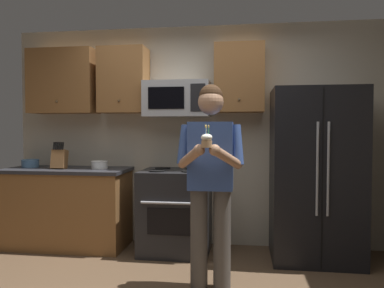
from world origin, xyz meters
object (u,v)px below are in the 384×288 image
object	(u,v)px
refrigerator	(315,175)
person	(210,174)
oven_range	(176,211)
knife_block	(59,159)
cupcake	(207,140)
microwave	(177,99)
bowl_small_colored	(30,163)
bowl_large_white	(99,165)

from	to	relation	value
refrigerator	person	xyz separation A→B (m)	(-1.03, -0.87, 0.10)
refrigerator	oven_range	bearing A→B (deg)	178.50
knife_block	cupcake	bearing A→B (deg)	-33.39
person	cupcake	distance (m)	0.44
cupcake	microwave	bearing A→B (deg)	109.17
knife_block	bowl_small_colored	world-z (taller)	knife_block
oven_range	microwave	bearing A→B (deg)	89.98
bowl_large_white	bowl_small_colored	size ratio (longest dim) A/B	0.94
microwave	knife_block	world-z (taller)	microwave
oven_range	knife_block	world-z (taller)	knife_block
knife_block	bowl_small_colored	size ratio (longest dim) A/B	1.55
bowl_small_colored	bowl_large_white	bearing A→B (deg)	-0.71
oven_range	refrigerator	world-z (taller)	refrigerator
microwave	cupcake	xyz separation A→B (m)	(0.47, -1.36, -0.43)
microwave	bowl_small_colored	size ratio (longest dim) A/B	3.59
microwave	knife_block	distance (m)	1.53
oven_range	bowl_small_colored	size ratio (longest dim) A/B	4.53
microwave	bowl_large_white	size ratio (longest dim) A/B	3.83
bowl_small_colored	cupcake	world-z (taller)	cupcake
knife_block	person	distance (m)	2.04
bowl_small_colored	microwave	bearing A→B (deg)	1.99
refrigerator	bowl_small_colored	xyz separation A→B (m)	(-3.28, 0.10, 0.07)
refrigerator	cupcake	bearing A→B (deg)	-130.50
microwave	bowl_small_colored	distance (m)	1.94
microwave	person	size ratio (longest dim) A/B	0.42
microwave	bowl_large_white	distance (m)	1.18
person	cupcake	world-z (taller)	person
microwave	refrigerator	distance (m)	1.72
person	refrigerator	bearing A→B (deg)	40.38
oven_range	bowl_small_colored	world-z (taller)	bowl_small_colored
oven_range	bowl_large_white	distance (m)	1.04
person	cupcake	bearing A→B (deg)	-90.00
microwave	person	distance (m)	1.35
knife_block	bowl_small_colored	xyz separation A→B (m)	(-0.42, 0.09, -0.07)
oven_range	knife_block	distance (m)	1.48
oven_range	bowl_large_white	xyz separation A→B (m)	(-0.91, 0.05, 0.51)
cupcake	bowl_small_colored	bearing A→B (deg)	150.07
microwave	bowl_large_white	world-z (taller)	microwave
knife_block	refrigerator	bearing A→B (deg)	-0.19
bowl_small_colored	cupcake	size ratio (longest dim) A/B	1.18
knife_block	cupcake	size ratio (longest dim) A/B	1.84
bowl_large_white	bowl_small_colored	distance (m)	0.87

